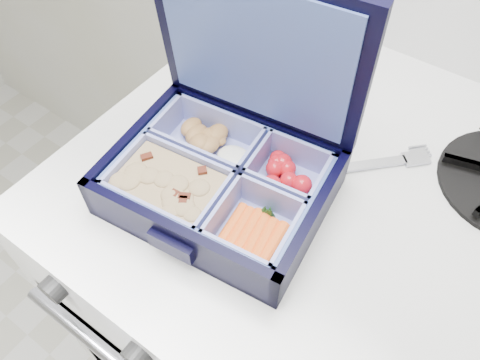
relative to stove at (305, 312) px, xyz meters
The scene contains 4 objects.
stove is the anchor object (origin of this frame).
bento_box 0.51m from the stove, 127.45° to the right, with size 0.23×0.18×0.06m, color black, non-canonical shape.
burner_grate_rear 0.55m from the stove, 131.69° to the left, with size 0.15×0.15×0.02m, color black.
fork 0.46m from the stove, 77.68° to the right, with size 0.03×0.19×0.01m, color #A3A4B2, non-canonical shape.
Camera 1 is at (0.01, 1.30, 1.36)m, focal length 35.00 mm.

